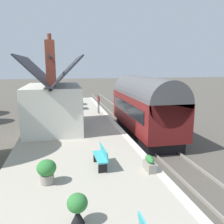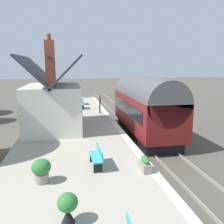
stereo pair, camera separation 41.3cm
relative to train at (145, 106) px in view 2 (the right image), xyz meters
name	(u,v)px [view 2 (the right image)]	position (x,y,z in m)	size (l,w,h in m)	color
ground_plane	(135,139)	(-0.65, 0.90, -2.21)	(160.00, 160.00, 0.00)	#4C473F
platform	(74,136)	(-0.65, 5.16, -1.79)	(32.00, 6.52, 0.85)	#A39B8C
platform_edge_coping	(119,128)	(-0.65, 2.08, -1.36)	(32.00, 0.36, 0.02)	beige
rail_near	(157,137)	(-0.65, -0.72, -2.14)	(52.00, 0.08, 0.14)	gray
rail_far	(137,138)	(-0.65, 0.72, -2.14)	(52.00, 0.08, 0.14)	gray
train	(145,106)	(0.00, 0.00, 0.00)	(8.79, 2.73, 4.32)	black
station_building	(54,105)	(0.17, 6.40, 0.28)	(5.88, 3.77, 6.07)	silver
bench_by_lamp	(82,100)	(9.94, 3.97, -0.89)	(1.41, 0.46, 0.88)	teal
bench_platform_end	(97,156)	(-6.58, 4.28, -0.89)	(1.42, 0.49, 0.88)	teal
bench_mid_platform	(82,104)	(7.26, 4.11, -0.89)	(1.42, 0.49, 0.88)	teal
planter_bench_right	(68,206)	(-10.01, 5.50, -0.86)	(0.56, 0.56, 0.92)	black
planter_by_door	(41,170)	(-7.55, 6.45, -0.86)	(0.70, 0.70, 0.90)	gray
planter_edge_near	(54,111)	(5.06, 6.71, -1.10)	(0.99, 0.32, 0.56)	teal
planter_edge_far	(145,164)	(-7.34, 2.42, -1.06)	(0.73, 0.32, 0.64)	gray
planter_under_sign	(65,102)	(10.17, 5.86, -1.07)	(0.85, 0.32, 0.61)	#9E5138
station_sign_board	(100,100)	(4.61, 2.67, -0.18)	(0.96, 0.06, 1.57)	black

